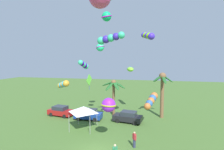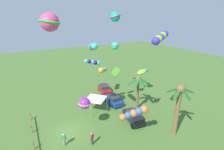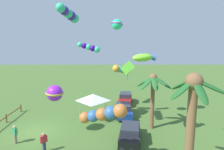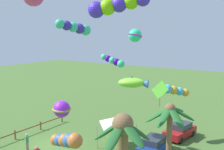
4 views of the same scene
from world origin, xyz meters
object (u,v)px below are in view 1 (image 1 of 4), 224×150
(parked_car_0, at_px, (89,114))
(spectator_0, at_px, (134,139))
(parked_car_2, at_px, (61,111))
(kite_ball_2, at_px, (107,16))
(kite_diamond_9, at_px, (89,80))
(parked_car_1, at_px, (128,117))
(kite_ball_5, at_px, (100,47))
(palm_tree_0, at_px, (114,88))
(palm_tree_1, at_px, (162,86))
(kite_tube_0, at_px, (148,36))
(kite_tube_8, at_px, (63,84))
(kite_tube_7, at_px, (151,100))
(kite_fish_1, at_px, (130,69))
(kite_tube_6, at_px, (110,38))
(festival_tent, at_px, (83,109))
(kite_ball_4, at_px, (109,105))
(kite_tube_3, at_px, (84,65))

(parked_car_0, relative_size, spectator_0, 2.48)
(parked_car_0, bearing_deg, parked_car_2, 172.86)
(kite_ball_2, distance_m, kite_diamond_9, 9.03)
(parked_car_1, xyz_separation_m, kite_ball_5, (-3.58, -1.03, 9.42))
(parked_car_0, distance_m, kite_diamond_9, 4.92)
(palm_tree_0, height_order, palm_tree_1, palm_tree_1)
(palm_tree_1, relative_size, kite_tube_0, 2.17)
(parked_car_1, height_order, kite_diamond_9, kite_diamond_9)
(spectator_0, height_order, kite_tube_8, kite_tube_8)
(kite_tube_7, distance_m, kite_diamond_9, 9.26)
(kite_fish_1, height_order, kite_tube_8, kite_fish_1)
(kite_diamond_9, bearing_deg, kite_tube_0, 6.81)
(palm_tree_1, relative_size, parked_car_0, 1.70)
(palm_tree_0, xyz_separation_m, kite_fish_1, (2.65, -1.45, 3.03))
(palm_tree_1, relative_size, kite_ball_5, 4.37)
(kite_fish_1, relative_size, kite_tube_8, 0.76)
(kite_ball_2, height_order, kite_diamond_9, kite_ball_2)
(palm_tree_0, bearing_deg, kite_tube_6, -80.91)
(parked_car_0, height_order, spectator_0, spectator_0)
(parked_car_0, relative_size, kite_tube_6, 1.28)
(festival_tent, relative_size, kite_ball_5, 1.86)
(palm_tree_0, relative_size, parked_car_2, 1.35)
(palm_tree_0, xyz_separation_m, parked_car_1, (2.52, -2.44, -3.46))
(kite_ball_4, xyz_separation_m, kite_tube_7, (4.17, 4.51, -0.32))
(kite_diamond_9, bearing_deg, kite_ball_4, -56.28)
(kite_ball_2, distance_m, kite_tube_6, 4.93)
(kite_ball_2, xyz_separation_m, kite_tube_6, (1.26, -3.57, -3.16))
(kite_tube_0, distance_m, kite_tube_6, 7.48)
(kite_ball_5, distance_m, kite_tube_6, 4.75)
(palm_tree_1, relative_size, kite_tube_6, 2.17)
(kite_tube_0, bearing_deg, kite_ball_4, -114.38)
(kite_tube_3, distance_m, kite_tube_8, 6.63)
(kite_tube_7, height_order, kite_diamond_9, kite_diamond_9)
(kite_ball_4, distance_m, kite_tube_8, 10.58)
(kite_tube_8, xyz_separation_m, kite_diamond_9, (3.81, 0.47, 0.69))
(kite_tube_0, bearing_deg, parked_car_2, -176.51)
(parked_car_2, xyz_separation_m, kite_tube_6, (9.05, -5.59, 10.03))
(kite_fish_1, relative_size, kite_ball_5, 1.35)
(kite_diamond_9, bearing_deg, kite_tube_3, -78.12)
(parked_car_1, xyz_separation_m, kite_tube_8, (-9.46, -0.21, 4.22))
(kite_ball_5, bearing_deg, kite_fish_1, 28.43)
(palm_tree_0, height_order, kite_ball_4, palm_tree_0)
(palm_tree_1, height_order, parked_car_0, palm_tree_1)
(festival_tent, xyz_separation_m, kite_ball_4, (3.93, -3.00, 1.55))
(spectator_0, xyz_separation_m, kite_tube_8, (-11.01, 6.59, 4.15))
(parked_car_2, bearing_deg, kite_ball_4, -37.16)
(kite_ball_2, distance_m, kite_tube_8, 11.40)
(kite_tube_3, height_order, kite_ball_5, kite_ball_5)
(parked_car_0, bearing_deg, kite_ball_4, -54.63)
(kite_tube_3, relative_size, kite_diamond_9, 1.03)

